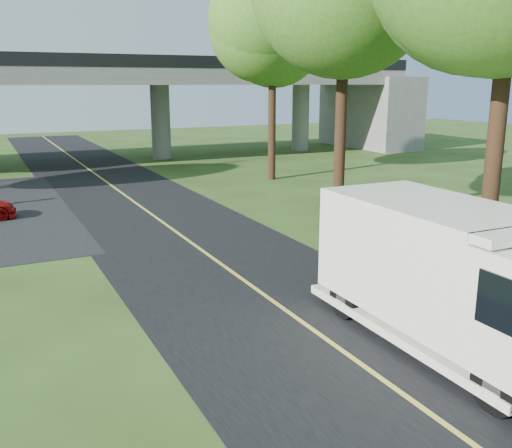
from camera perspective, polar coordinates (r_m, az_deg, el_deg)
ground at (r=12.78m, az=7.67°, el=-11.89°), size 120.00×120.00×0.00m
road at (r=21.28m, az=-7.41°, el=-1.24°), size 7.00×90.00×0.02m
lane_line at (r=21.28m, az=-7.41°, el=-1.19°), size 0.12×90.00×0.01m
overpass at (r=42.01m, az=-17.64°, el=11.97°), size 54.00×10.00×7.30m
tree_right_far at (r=33.39m, az=2.13°, el=18.68°), size 5.77×5.67×10.99m
step_van at (r=12.64m, az=19.37°, el=-4.79°), size 2.76×7.29×3.05m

